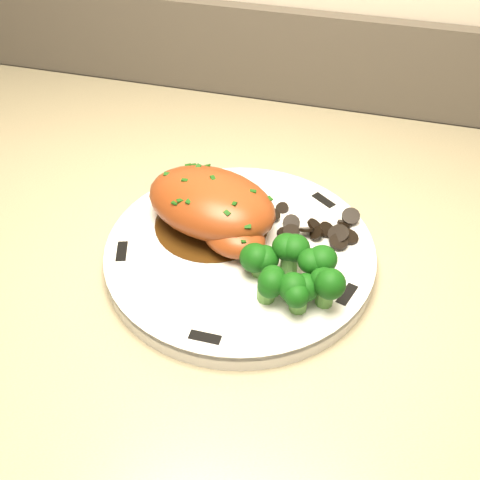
# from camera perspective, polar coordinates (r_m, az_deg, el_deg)

# --- Properties ---
(plate) EXTENTS (0.33, 0.33, 0.02)m
(plate) POSITION_cam_1_polar(r_m,az_deg,el_deg) (0.58, -0.00, -1.36)
(plate) COLOR silver
(plate) RESTS_ON counter
(rim_accent_0) EXTENTS (0.03, 0.02, 0.00)m
(rim_accent_0) POSITION_cam_1_polar(r_m,az_deg,el_deg) (0.63, 7.92, 3.72)
(rim_accent_0) COLOR black
(rim_accent_0) RESTS_ON plate
(rim_accent_1) EXTENTS (0.03, 0.02, 0.00)m
(rim_accent_1) POSITION_cam_1_polar(r_m,az_deg,el_deg) (0.65, -3.56, 5.61)
(rim_accent_1) COLOR black
(rim_accent_1) RESTS_ON plate
(rim_accent_2) EXTENTS (0.02, 0.03, 0.00)m
(rim_accent_2) POSITION_cam_1_polar(r_m,az_deg,el_deg) (0.58, -11.14, -1.09)
(rim_accent_2) COLOR black
(rim_accent_2) RESTS_ON plate
(rim_accent_3) EXTENTS (0.03, 0.01, 0.00)m
(rim_accent_3) POSITION_cam_1_polar(r_m,az_deg,el_deg) (0.50, -3.34, -9.22)
(rim_accent_3) COLOR black
(rim_accent_3) RESTS_ON plate
(rim_accent_4) EXTENTS (0.02, 0.03, 0.00)m
(rim_accent_4) POSITION_cam_1_polar(r_m,az_deg,el_deg) (0.54, 10.11, -5.12)
(rim_accent_4) COLOR black
(rim_accent_4) RESTS_ON plate
(gravy_pool) EXTENTS (0.11, 0.11, 0.00)m
(gravy_pool) POSITION_cam_1_polar(r_m,az_deg,el_deg) (0.60, -2.66, 1.60)
(gravy_pool) COLOR #38200A
(gravy_pool) RESTS_ON plate
(chicken_breast) EXTENTS (0.15, 0.12, 0.05)m
(chicken_breast) POSITION_cam_1_polar(r_m,az_deg,el_deg) (0.58, -2.49, 3.15)
(chicken_breast) COLOR #913F19
(chicken_breast) RESTS_ON plate
(mushroom_pile) EXTENTS (0.07, 0.06, 0.02)m
(mushroom_pile) POSITION_cam_1_polar(r_m,az_deg,el_deg) (0.59, 6.56, 1.30)
(mushroom_pile) COLOR black
(mushroom_pile) RESTS_ON plate
(broccoli_florets) EXTENTS (0.09, 0.06, 0.04)m
(broccoli_florets) POSITION_cam_1_polar(r_m,az_deg,el_deg) (0.52, 5.00, -3.27)
(broccoli_florets) COLOR #58963F
(broccoli_florets) RESTS_ON plate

